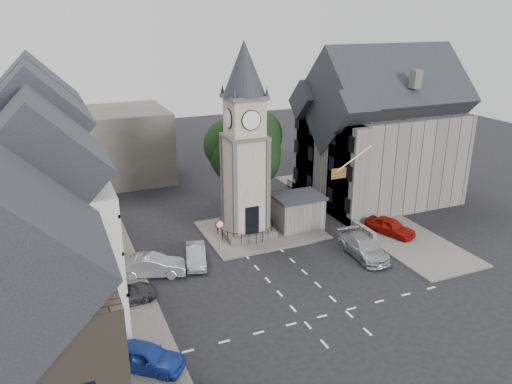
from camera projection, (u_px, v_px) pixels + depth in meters
name	position (u px, v px, depth m)	size (l,w,h in m)	color
ground	(286.00, 276.00, 36.50)	(120.00, 120.00, 0.00)	black
pavement_west	(100.00, 271.00, 37.04)	(6.00, 30.00, 0.14)	#595651
pavement_east	(361.00, 213.00, 47.83)	(6.00, 26.00, 0.14)	#595651
central_island	(261.00, 230.00, 43.94)	(10.00, 8.00, 0.16)	#595651
road_markings	(325.00, 316.00, 31.74)	(20.00, 8.00, 0.01)	silver
clock_tower	(245.00, 143.00, 40.64)	(4.86, 4.86, 16.25)	#4C4944
stone_shelter	(298.00, 211.00, 44.23)	(4.30, 3.30, 3.08)	#63605B
town_tree	(245.00, 141.00, 46.11)	(7.20, 7.20, 10.80)	black
warning_sign_post	(220.00, 230.00, 39.32)	(0.70, 0.19, 2.85)	black
terrace_pink	(41.00, 157.00, 42.36)	(8.10, 7.60, 12.80)	#C68890
terrace_cream	(43.00, 186.00, 35.44)	(8.10, 7.60, 12.80)	beige
terrace_tudor	(47.00, 234.00, 28.66)	(8.10, 7.60, 12.00)	silver
building_sw_stone	(18.00, 342.00, 20.61)	(8.60, 7.60, 10.40)	#463E34
backdrop_west	(76.00, 149.00, 54.91)	(20.00, 10.00, 8.00)	#4C4944
east_building	(379.00, 139.00, 49.64)	(14.40, 11.40, 12.60)	#63605B
east_boundary_wall	(325.00, 206.00, 48.39)	(0.40, 16.00, 0.90)	#63605B
flagpole	(354.00, 158.00, 40.53)	(3.68, 0.10, 2.74)	white
car_west_blue	(145.00, 357.00, 26.80)	(1.78, 4.43, 1.51)	navy
car_west_silver	(153.00, 266.00, 36.37)	(1.66, 4.77, 1.57)	#9A9CA1
car_west_grey	(124.00, 295.00, 32.92)	(2.04, 4.42, 1.23)	#302F32
car_island_silver	(196.00, 255.00, 38.12)	(1.44, 4.13, 1.36)	gray
car_island_east	(363.00, 247.00, 39.25)	(2.16, 5.30, 1.54)	#9FA1A6
car_east_red	(390.00, 226.00, 43.09)	(1.77, 4.41, 1.50)	#9B0F08
pedestrian	(353.00, 216.00, 45.01)	(0.63, 0.41, 1.71)	#BAA89A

